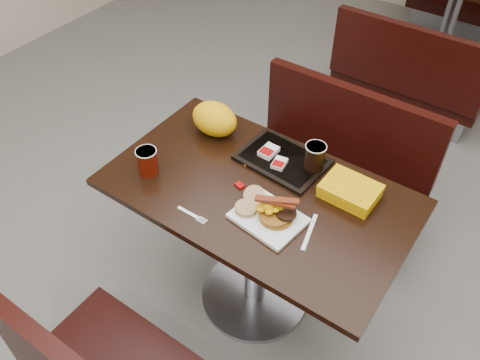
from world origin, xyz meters
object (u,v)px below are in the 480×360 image
Objects in this scene: hashbrown_sleeve_left at (269,151)px; paper_bag at (215,119)px; knife at (309,232)px; table_near at (256,249)px; bench_far_s at (414,66)px; pancake_stack at (277,216)px; hashbrown_sleeve_right at (279,163)px; bench_near_n at (330,165)px; tray at (282,160)px; clamshell at (350,191)px; platter at (268,218)px; fork at (188,212)px; coffee_cup_far at (315,157)px; table_far at (449,24)px; coffee_cup_near at (148,162)px.

paper_bag is at bearing -177.91° from hashbrown_sleeve_left.
table_near is at bearing -119.22° from knife.
table_near is 14.57× the size of hashbrown_sleeve_left.
bench_far_s is 2.04m from pancake_stack.
hashbrown_sleeve_right is (-0.27, 0.23, 0.02)m from knife.
hashbrown_sleeve_left reaches higher than bench_near_n.
knife is 2.18× the size of hashbrown_sleeve_left.
tray is 0.07m from hashbrown_sleeve_left.
bench_near_n is 1.00× the size of bench_far_s.
hashbrown_sleeve_left is at bearing -98.48° from bench_near_n.
knife is 0.25m from clamshell.
fork is at bearing -144.07° from platter.
clamshell is (0.38, -0.02, 0.00)m from hashbrown_sleeve_left.
bench_far_s is at bearing 100.32° from platter.
coffee_cup_far reaches higher than clamshell.
clamshell is (0.31, -0.53, 0.42)m from bench_near_n.
pancake_stack is (0.14, -2.69, 0.40)m from table_far.
hashbrown_sleeve_right is (-0.00, -0.54, 0.42)m from bench_near_n.
bench_near_n is at bearing -90.00° from bench_far_s.
table_near is 2.60m from table_far.
knife is at bearing -96.96° from clamshell.
coffee_cup_near reaches higher than table_far.
tray reaches higher than platter.
bench_near_n is at bearing 54.83° from paper_bag.
pancake_stack is 0.13m from knife.
platter is 1.88× the size of fork.
pancake_stack is 1.80× the size of hashbrown_sleeve_right.
bench_far_s is 8.94× the size of coffee_cup_near.
coffee_cup_far is at bearing 12.13° from hashbrown_sleeve_left.
hashbrown_sleeve_right is 0.33× the size of clamshell.
pancake_stack reaches higher than table_far.
hashbrown_sleeve_left is at bearing -141.34° from knife.
clamshell is at bearing -0.27° from hashbrown_sleeve_left.
table_near is 0.43m from hashbrown_sleeve_right.
clamshell reaches higher than table_near.
bench_near_n is at bearing 121.51° from clamshell.
clamshell is (0.31, -2.43, 0.40)m from table_far.
table_far is 10.87× the size of coffee_cup_far.
table_far is 2.48m from hashbrown_sleeve_right.
platter is 3.05× the size of hashbrown_sleeve_left.
table_far is 2.73m from pancake_stack.
coffee_cup_far reaches higher than table_near.
knife is at bearing -49.20° from hashbrown_sleeve_right.
pancake_stack is at bearing 31.31° from platter.
clamshell reaches higher than tray.
pancake_stack is 0.33m from fork.
fork is 0.45m from hashbrown_sleeve_left.
clamshell is (0.46, 0.43, 0.03)m from fork.
platter is 0.71× the size of tray.
platter reaches higher than table_near.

